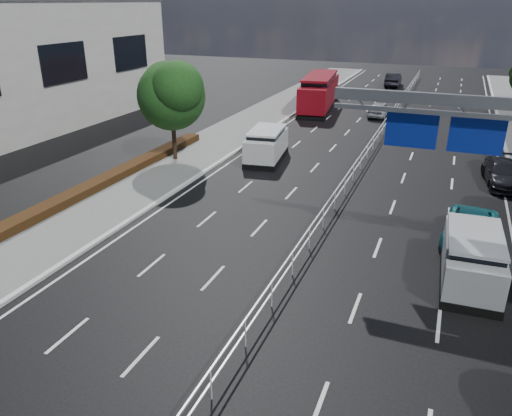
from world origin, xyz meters
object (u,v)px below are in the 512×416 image
(overhead_gantry, at_px, (499,130))
(silver_minivan, at_px, (472,258))
(parked_car_dark, at_px, (503,173))
(red_bus, at_px, (319,91))
(white_minivan, at_px, (267,145))
(near_car_silver, at_px, (379,109))
(parked_car_teal, at_px, (470,229))
(near_car_dark, at_px, (393,80))

(overhead_gantry, height_order, silver_minivan, overhead_gantry)
(parked_car_dark, bearing_deg, red_bus, 125.36)
(red_bus, distance_m, parked_car_dark, 23.62)
(overhead_gantry, relative_size, white_minivan, 1.99)
(overhead_gantry, relative_size, near_car_silver, 2.56)
(overhead_gantry, height_order, parked_car_dark, overhead_gantry)
(white_minivan, distance_m, parked_car_teal, 15.38)
(overhead_gantry, xyz_separation_m, red_bus, (-14.24, 28.47, -3.87))
(white_minivan, xyz_separation_m, parked_car_dark, (14.64, 0.52, -0.36))
(white_minivan, bearing_deg, overhead_gantry, -46.27)
(near_car_silver, height_order, silver_minivan, silver_minivan)
(near_car_silver, bearing_deg, red_bus, -8.74)
(white_minivan, distance_m, red_bus, 18.10)
(red_bus, distance_m, near_car_dark, 18.06)
(overhead_gantry, relative_size, silver_minivan, 2.07)
(white_minivan, relative_size, parked_car_teal, 1.09)
(red_bus, xyz_separation_m, silver_minivan, (14.00, -30.10, -0.74))
(red_bus, height_order, parked_car_dark, red_bus)
(overhead_gantry, height_order, red_bus, overhead_gantry)
(overhead_gantry, xyz_separation_m, silver_minivan, (-0.24, -1.63, -4.61))
(parked_car_dark, bearing_deg, parked_car_teal, -107.99)
(white_minivan, xyz_separation_m, parked_car_teal, (12.84, -8.47, -0.39))
(near_car_silver, bearing_deg, silver_minivan, 108.74)
(white_minivan, xyz_separation_m, near_car_dark, (3.87, 35.37, -0.24))
(silver_minivan, xyz_separation_m, parked_car_dark, (1.80, 12.57, -0.31))
(white_minivan, relative_size, red_bus, 0.45)
(red_bus, bearing_deg, parked_car_dark, -54.96)
(white_minivan, relative_size, parked_car_dark, 1.09)
(near_car_dark, bearing_deg, red_bus, 72.02)
(overhead_gantry, height_order, white_minivan, overhead_gantry)
(red_bus, height_order, near_car_silver, red_bus)
(near_car_dark, height_order, parked_car_teal, near_car_dark)
(white_minivan, bearing_deg, parked_car_dark, -5.70)
(near_car_dark, relative_size, parked_car_dark, 1.03)
(silver_minivan, bearing_deg, parked_car_dark, 79.81)
(red_bus, bearing_deg, near_car_silver, -19.22)
(overhead_gantry, distance_m, silver_minivan, 4.90)
(white_minivan, bearing_deg, parked_car_teal, -41.15)
(near_car_silver, relative_size, parked_car_dark, 0.85)
(near_car_silver, relative_size, near_car_dark, 0.82)
(near_car_dark, distance_m, parked_car_dark, 36.47)
(red_bus, height_order, silver_minivan, red_bus)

